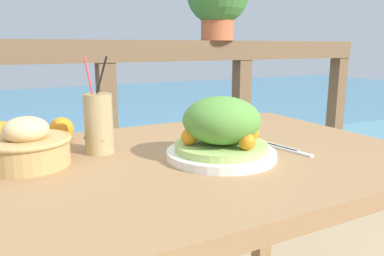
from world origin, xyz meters
name	(u,v)px	position (x,y,z in m)	size (l,w,h in m)	color
patio_table	(184,193)	(0.00, 0.00, 0.66)	(1.20, 0.79, 0.76)	#997047
railing_fence	(108,120)	(0.00, 0.71, 0.73)	(2.80, 0.08, 1.06)	brown
sea_backdrop	(44,128)	(0.00, 3.21, 0.21)	(12.00, 4.00, 0.41)	teal
salad_plate	(221,132)	(0.07, -0.06, 0.83)	(0.27, 0.27, 0.15)	white
drink_glass	(99,123)	(-0.18, 0.13, 0.84)	(0.08, 0.07, 0.25)	tan
bread_basket	(28,146)	(-0.36, 0.09, 0.81)	(0.20, 0.20, 0.12)	tan
fork	(271,144)	(0.26, -0.03, 0.76)	(0.05, 0.18, 0.00)	silver
knife	(284,149)	(0.26, -0.08, 0.76)	(0.05, 0.18, 0.00)	silver
orange_near_basket	(62,129)	(-0.25, 0.30, 0.80)	(0.07, 0.07, 0.07)	orange
orange_near_glass	(3,136)	(-0.40, 0.27, 0.80)	(0.08, 0.08, 0.08)	orange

